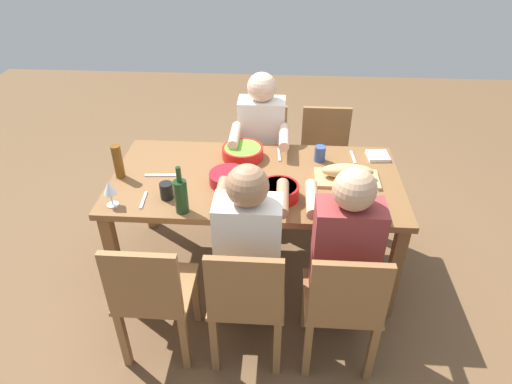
# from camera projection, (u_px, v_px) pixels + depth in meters

# --- Properties ---
(ground_plane) EXTENTS (8.00, 8.00, 0.00)m
(ground_plane) POSITION_uv_depth(u_px,v_px,m) (256.00, 264.00, 3.26)
(ground_plane) COLOR brown
(dining_table) EXTENTS (1.83, 0.91, 0.74)m
(dining_table) POSITION_uv_depth(u_px,v_px,m) (256.00, 188.00, 2.89)
(dining_table) COLOR brown
(dining_table) RESTS_ON ground_plane
(chair_near_left) EXTENTS (0.40, 0.40, 0.85)m
(chair_near_left) POSITION_uv_depth(u_px,v_px,m) (325.00, 155.00, 3.60)
(chair_near_left) COLOR olive
(chair_near_left) RESTS_ON ground_plane
(chair_far_center) EXTENTS (0.40, 0.40, 0.85)m
(chair_far_center) POSITION_uv_depth(u_px,v_px,m) (246.00, 298.00, 2.34)
(chair_far_center) COLOR olive
(chair_far_center) RESTS_ON ground_plane
(diner_far_center) EXTENTS (0.41, 0.53, 1.20)m
(diner_far_center) POSITION_uv_depth(u_px,v_px,m) (249.00, 244.00, 2.38)
(diner_far_center) COLOR #2D2D38
(diner_far_center) RESTS_ON ground_plane
(chair_near_center) EXTENTS (0.40, 0.40, 0.85)m
(chair_near_center) POSITION_uv_depth(u_px,v_px,m) (262.00, 153.00, 3.63)
(chair_near_center) COLOR olive
(chair_near_center) RESTS_ON ground_plane
(diner_near_center) EXTENTS (0.41, 0.53, 1.20)m
(diner_near_center) POSITION_uv_depth(u_px,v_px,m) (261.00, 140.00, 3.36)
(diner_near_center) COLOR #2D2D38
(diner_near_center) RESTS_ON ground_plane
(chair_far_right) EXTENTS (0.40, 0.40, 0.85)m
(chair_far_right) POSITION_uv_depth(u_px,v_px,m) (152.00, 294.00, 2.37)
(chair_far_right) COLOR olive
(chair_far_right) RESTS_ON ground_plane
(chair_far_left) EXTENTS (0.40, 0.40, 0.85)m
(chair_far_left) POSITION_uv_depth(u_px,v_px,m) (343.00, 303.00, 2.32)
(chair_far_left) COLOR olive
(chair_far_left) RESTS_ON ground_plane
(diner_far_left) EXTENTS (0.41, 0.53, 1.20)m
(diner_far_left) POSITION_uv_depth(u_px,v_px,m) (344.00, 248.00, 2.35)
(diner_far_left) COLOR #2D2D38
(diner_far_left) RESTS_ON ground_plane
(serving_bowl_salad) EXTENTS (0.28, 0.28, 0.08)m
(serving_bowl_salad) POSITION_uv_depth(u_px,v_px,m) (243.00, 152.00, 3.03)
(serving_bowl_salad) COLOR red
(serving_bowl_salad) RESTS_ON dining_table
(serving_bowl_greens) EXTENTS (0.24, 0.24, 0.07)m
(serving_bowl_greens) POSITION_uv_depth(u_px,v_px,m) (229.00, 177.00, 2.76)
(serving_bowl_greens) COLOR #B21923
(serving_bowl_greens) RESTS_ON dining_table
(serving_bowl_fruit) EXTENTS (0.23, 0.23, 0.08)m
(serving_bowl_fruit) POSITION_uv_depth(u_px,v_px,m) (279.00, 191.00, 2.63)
(serving_bowl_fruit) COLOR red
(serving_bowl_fruit) RESTS_ON dining_table
(cutting_board) EXTENTS (0.40, 0.22, 0.02)m
(cutting_board) POSITION_uv_depth(u_px,v_px,m) (347.00, 179.00, 2.81)
(cutting_board) COLOR tan
(cutting_board) RESTS_ON dining_table
(bread_loaf) EXTENTS (0.32, 0.11, 0.09)m
(bread_loaf) POSITION_uv_depth(u_px,v_px,m) (348.00, 171.00, 2.78)
(bread_loaf) COLOR tan
(bread_loaf) RESTS_ON cutting_board
(wine_bottle) EXTENTS (0.08, 0.08, 0.29)m
(wine_bottle) POSITION_uv_depth(u_px,v_px,m) (181.00, 195.00, 2.48)
(wine_bottle) COLOR #193819
(wine_bottle) RESTS_ON dining_table
(beer_bottle) EXTENTS (0.06, 0.06, 0.22)m
(beer_bottle) POSITION_uv_depth(u_px,v_px,m) (118.00, 162.00, 2.79)
(beer_bottle) COLOR brown
(beer_bottle) RESTS_ON dining_table
(wine_glass) EXTENTS (0.08, 0.08, 0.17)m
(wine_glass) POSITION_uv_depth(u_px,v_px,m) (109.00, 188.00, 2.53)
(wine_glass) COLOR silver
(wine_glass) RESTS_ON dining_table
(cup_near_left) EXTENTS (0.07, 0.07, 0.10)m
(cup_near_left) POSITION_uv_depth(u_px,v_px,m) (320.00, 154.00, 2.99)
(cup_near_left) COLOR #334C8C
(cup_near_left) RESTS_ON dining_table
(fork_near_left) EXTENTS (0.03, 0.17, 0.01)m
(fork_near_left) POSITION_uv_depth(u_px,v_px,m) (353.00, 157.00, 3.05)
(fork_near_left) COLOR silver
(fork_near_left) RESTS_ON dining_table
(fork_far_center) EXTENTS (0.04, 0.17, 0.01)m
(fork_far_center) POSITION_uv_depth(u_px,v_px,m) (229.00, 203.00, 2.60)
(fork_far_center) COLOR silver
(fork_far_center) RESTS_ON dining_table
(fork_near_center) EXTENTS (0.03, 0.17, 0.01)m
(fork_near_center) POSITION_uv_depth(u_px,v_px,m) (279.00, 155.00, 3.08)
(fork_near_center) COLOR silver
(fork_near_center) RESTS_ON dining_table
(cup_far_right) EXTENTS (0.08, 0.08, 0.10)m
(cup_far_right) POSITION_uv_depth(u_px,v_px,m) (166.00, 191.00, 2.63)
(cup_far_right) COLOR black
(cup_far_right) RESTS_ON dining_table
(fork_far_right) EXTENTS (0.03, 0.17, 0.01)m
(fork_far_right) POSITION_uv_depth(u_px,v_px,m) (144.00, 200.00, 2.63)
(fork_far_right) COLOR silver
(fork_far_right) RESTS_ON dining_table
(cup_far_left) EXTENTS (0.07, 0.07, 0.08)m
(cup_far_left) POSITION_uv_depth(u_px,v_px,m) (340.00, 198.00, 2.59)
(cup_far_left) COLOR gold
(cup_far_left) RESTS_ON dining_table
(carving_knife) EXTENTS (0.23, 0.04, 0.01)m
(carving_knife) POSITION_uv_depth(u_px,v_px,m) (163.00, 175.00, 2.86)
(carving_knife) COLOR silver
(carving_knife) RESTS_ON dining_table
(napkin_stack) EXTENTS (0.15, 0.15, 0.02)m
(napkin_stack) POSITION_uv_depth(u_px,v_px,m) (378.00, 156.00, 3.05)
(napkin_stack) COLOR white
(napkin_stack) RESTS_ON dining_table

